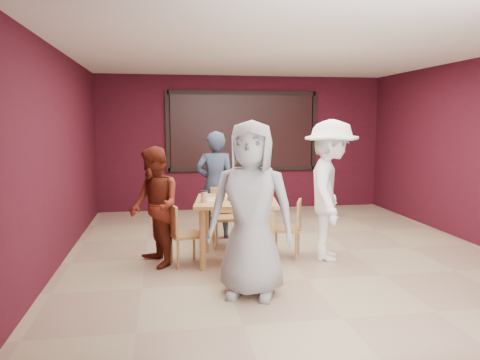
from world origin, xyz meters
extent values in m
plane|color=tan|center=(0.00, 0.00, 0.00)|extent=(7.00, 7.00, 0.00)
cube|color=black|center=(0.00, 3.45, 1.65)|extent=(3.00, 0.02, 1.50)
cube|color=tan|center=(-0.71, -0.24, 0.81)|extent=(1.19, 1.19, 0.04)
cylinder|color=tan|center=(-1.07, 0.24, 0.39)|extent=(0.08, 0.08, 0.79)
cylinder|color=tan|center=(-0.24, 0.12, 0.39)|extent=(0.08, 0.08, 0.79)
cylinder|color=tan|center=(-1.19, -0.59, 0.39)|extent=(0.08, 0.08, 0.79)
cylinder|color=tan|center=(-0.36, -0.71, 0.39)|extent=(0.08, 0.08, 0.79)
cylinder|color=silver|center=(-0.71, -0.57, 0.84)|extent=(0.27, 0.27, 0.01)
cone|color=gold|center=(-0.71, -0.57, 0.85)|extent=(0.24, 0.24, 0.02)
cylinder|color=beige|center=(-0.57, -0.67, 0.90)|extent=(0.09, 0.09, 0.14)
cylinder|color=black|center=(-0.57, -0.67, 0.98)|extent=(0.09, 0.09, 0.01)
cylinder|color=silver|center=(-0.71, 0.10, 0.84)|extent=(0.27, 0.27, 0.01)
cone|color=gold|center=(-0.71, 0.10, 0.85)|extent=(0.24, 0.24, 0.02)
cylinder|color=beige|center=(-0.86, 0.20, 0.90)|extent=(0.09, 0.09, 0.14)
cylinder|color=black|center=(-0.86, 0.20, 0.98)|extent=(0.09, 0.09, 0.01)
cylinder|color=silver|center=(-1.05, -0.24, 0.84)|extent=(0.27, 0.27, 0.01)
cone|color=gold|center=(-1.05, -0.24, 0.85)|extent=(0.24, 0.24, 0.02)
cylinder|color=beige|center=(-1.15, -0.38, 0.90)|extent=(0.09, 0.09, 0.14)
cylinder|color=black|center=(-1.15, -0.38, 0.98)|extent=(0.09, 0.09, 0.01)
cylinder|color=silver|center=(-0.38, -0.24, 0.84)|extent=(0.27, 0.27, 0.01)
cone|color=gold|center=(-0.38, -0.24, 0.85)|extent=(0.24, 0.24, 0.02)
cylinder|color=beige|center=(-0.28, -0.09, 0.90)|extent=(0.09, 0.09, 0.14)
cylinder|color=black|center=(-0.28, -0.09, 0.98)|extent=(0.09, 0.09, 0.01)
cylinder|color=silver|center=(-0.63, -0.27, 0.88)|extent=(0.06, 0.06, 0.10)
cylinder|color=silver|center=(-0.69, -0.32, 0.87)|extent=(0.05, 0.05, 0.08)
cylinder|color=#B4290C|center=(-0.80, -0.29, 0.90)|extent=(0.07, 0.07, 0.15)
cube|color=black|center=(-0.72, -0.25, 0.88)|extent=(0.12, 0.08, 0.11)
cube|color=#BB7F48|center=(-0.66, -1.03, 0.41)|extent=(0.49, 0.49, 0.04)
cylinder|color=#BB7F48|center=(-0.55, -0.83, 0.20)|extent=(0.03, 0.03, 0.39)
cylinder|color=#BB7F48|center=(-0.86, -0.92, 0.20)|extent=(0.03, 0.03, 0.39)
cylinder|color=#BB7F48|center=(-0.46, -1.15, 0.20)|extent=(0.03, 0.03, 0.39)
cylinder|color=#BB7F48|center=(-0.78, -1.23, 0.20)|extent=(0.03, 0.03, 0.39)
cube|color=#BB7F48|center=(-0.61, -1.21, 0.64)|extent=(0.40, 0.14, 0.38)
cube|color=#BB7F48|center=(-0.74, 0.52, 0.43)|extent=(0.43, 0.43, 0.04)
cylinder|color=#BB7F48|center=(-0.91, 0.35, 0.20)|extent=(0.04, 0.04, 0.41)
cylinder|color=#BB7F48|center=(-0.57, 0.35, 0.20)|extent=(0.04, 0.04, 0.41)
cylinder|color=#BB7F48|center=(-0.92, 0.68, 0.20)|extent=(0.04, 0.04, 0.41)
cylinder|color=#BB7F48|center=(-0.58, 0.69, 0.20)|extent=(0.04, 0.04, 0.41)
cube|color=#BB7F48|center=(-0.75, 0.71, 0.67)|extent=(0.42, 0.05, 0.40)
cube|color=#BB7F48|center=(-1.38, -0.32, 0.40)|extent=(0.47, 0.47, 0.04)
cylinder|color=#BB7F48|center=(-1.19, -0.43, 0.19)|extent=(0.03, 0.03, 0.38)
cylinder|color=#BB7F48|center=(-1.27, -0.12, 0.19)|extent=(0.03, 0.03, 0.38)
cylinder|color=#BB7F48|center=(-1.49, -0.51, 0.19)|extent=(0.03, 0.03, 0.38)
cylinder|color=#BB7F48|center=(-1.57, -0.20, 0.19)|extent=(0.03, 0.03, 0.38)
cube|color=#BB7F48|center=(-1.55, -0.36, 0.62)|extent=(0.13, 0.38, 0.37)
cube|color=#BB7F48|center=(-0.01, -0.16, 0.39)|extent=(0.50, 0.50, 0.04)
cylinder|color=#BB7F48|center=(-0.09, 0.04, 0.19)|extent=(0.03, 0.03, 0.37)
cylinder|color=#BB7F48|center=(-0.21, -0.25, 0.19)|extent=(0.03, 0.03, 0.37)
cylinder|color=#BB7F48|center=(0.20, -0.08, 0.19)|extent=(0.03, 0.03, 0.37)
cylinder|color=#BB7F48|center=(0.08, -0.36, 0.19)|extent=(0.03, 0.03, 0.37)
cube|color=#BB7F48|center=(0.16, -0.23, 0.61)|extent=(0.17, 0.37, 0.37)
imported|color=#949494|center=(-0.75, -1.50, 0.94)|extent=(1.06, 0.87, 1.87)
imported|color=#2E3A52|center=(-0.85, 1.05, 0.85)|extent=(0.65, 0.45, 1.70)
imported|color=#601F12|center=(-1.78, -0.28, 0.77)|extent=(0.80, 0.90, 1.54)
imported|color=white|center=(0.55, -0.36, 0.94)|extent=(1.07, 1.38, 1.88)
camera|label=1|loc=(-1.64, -6.26, 1.85)|focal=35.00mm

